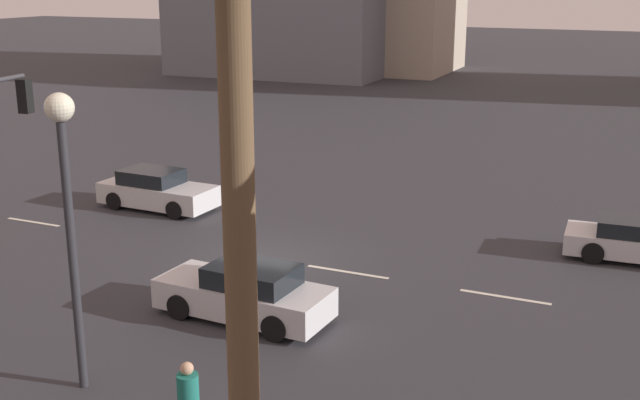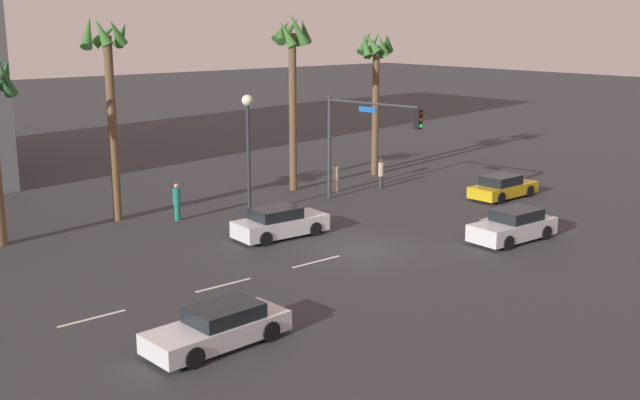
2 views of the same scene
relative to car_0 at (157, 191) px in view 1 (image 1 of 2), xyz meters
name	(u,v)px [view 1 (image 1 of 2)]	position (x,y,z in m)	size (l,w,h in m)	color
ground_plane	(268,260)	(-6.19, 3.17, -0.65)	(220.00, 220.00, 0.00)	#333338
lane_stripe_2	(505,297)	(-13.17, 3.17, -0.64)	(2.38, 0.14, 0.01)	silver
lane_stripe_3	(348,272)	(-8.72, 3.17, -0.64)	(2.46, 0.14, 0.01)	silver
lane_stripe_4	(33,222)	(2.85, 3.17, -0.64)	(2.22, 0.14, 0.01)	silver
car_0	(157,191)	(0.00, 0.00, 0.00)	(4.30, 1.95, 1.40)	silver
car_2	(245,293)	(-7.64, 7.08, -0.01)	(4.40, 1.97, 1.39)	silver
streetlamp	(66,186)	(-6.28, 11.42, 3.58)	(0.56, 0.56, 6.02)	#2D2D33
palm_tree_2	(234,63)	(-11.92, 14.62, 6.46)	(2.42, 2.31, 9.90)	brown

